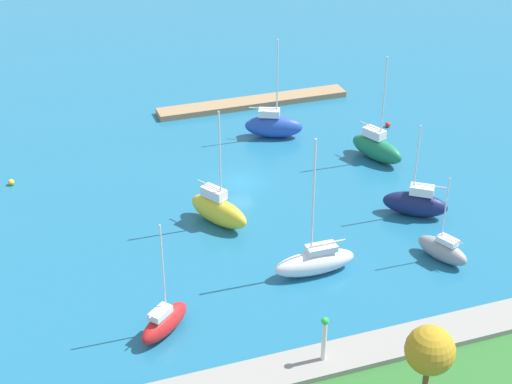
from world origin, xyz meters
The scene contains 14 objects.
water centered at (0.00, 0.00, 0.00)m, with size 160.00×160.00×0.00m, color #1E668C.
pier_dock centered at (-7.88, -19.00, 0.37)m, with size 24.90×2.87×0.73m, color #997A56.
breakwater centered at (0.00, 29.33, 0.66)m, with size 63.24×3.29×1.32m, color gray.
harbor_beacon centered at (3.22, 29.33, 3.47)m, with size 0.56×0.56×3.73m.
park_tree_midwest centered at (-1.77, 34.93, 5.29)m, with size 3.35×3.35×6.14m.
sailboat_red_east_end centered at (13.04, 21.25, 1.07)m, with size 5.16×4.72×9.74m.
sailboat_white_along_channel centered at (-1.04, 17.67, 1.21)m, with size 7.34×2.14×12.96m.
sailboat_blue_lone_south centered at (-7.09, -9.29, 1.46)m, with size 7.14×4.83×11.88m.
sailboat_green_far_south centered at (-15.87, -0.10, 1.45)m, with size 4.63×7.16×12.06m.
sailboat_navy_inner_mooring centered at (-14.02, 11.89, 1.36)m, with size 6.29×5.34×9.58m.
sailboat_yellow_west_end centered at (4.52, 7.18, 1.53)m, with size 5.23×6.88×11.81m.
sailboat_gray_outer_mooring centered at (-12.54, 19.45, 1.05)m, with size 3.57×5.35×8.16m.
mooring_buoy_red centered at (-21.11, -7.36, 0.32)m, with size 0.63×0.63×0.63m, color red.
mooring_buoy_yellow centered at (22.87, -7.19, 0.32)m, with size 0.63×0.63×0.63m, color yellow.
Camera 1 is at (21.51, 67.74, 39.14)m, focal length 54.05 mm.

